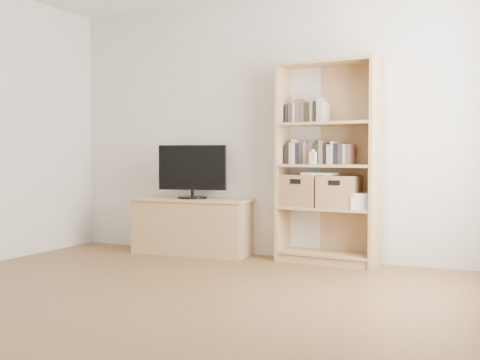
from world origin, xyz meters
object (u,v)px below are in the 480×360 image
Objects in this scene: basket_right at (339,192)px; tv_stand at (193,227)px; baby_monitor at (313,158)px; basket_left at (303,190)px; television at (192,171)px; laptop at (320,174)px; bookshelf at (328,162)px.

tv_stand is at bearing -176.01° from basket_right.
baby_monitor reaches higher than basket_left.
baby_monitor is (1.31, -0.04, 0.14)m from television.
bookshelf is at bearing 22.29° from laptop.
bookshelf is at bearing -9.66° from television.
basket_left is at bearing 0.16° from tv_stand.
basket_left is (-0.14, 0.11, -0.31)m from baby_monitor.
basket_left is at bearing 152.42° from baby_monitor.
baby_monitor is 0.40m from basket_right.
television reaches higher than baby_monitor.
television is at bearing 0.00° from tv_stand.
television is 1.19m from basket_left.
television is 1.55m from basket_right.
laptop is at bearing -160.92° from bookshelf.
basket_left is 1.01× the size of basket_right.
laptop is at bearing -177.14° from basket_right.
television is (-1.43, -0.06, -0.10)m from bookshelf.
basket_left is 0.25m from laptop.
basket_right is 1.19× the size of laptop.
basket_right reaches higher than tv_stand.
television is 1.97× the size of basket_right.
baby_monitor is at bearing -13.68° from television.
laptop is (-0.07, -0.02, -0.11)m from bookshelf.
tv_stand is 1.49m from baby_monitor.
bookshelf is 0.30m from basket_right.
tv_stand is 10.43× the size of baby_monitor.
basket_right is (0.23, 0.08, -0.31)m from baby_monitor.
baby_monitor is 0.31× the size of basket_left.
tv_stand is 3.27× the size of basket_left.
basket_left reaches higher than tv_stand.
baby_monitor is 0.17m from laptop.
baby_monitor is 0.32× the size of basket_right.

